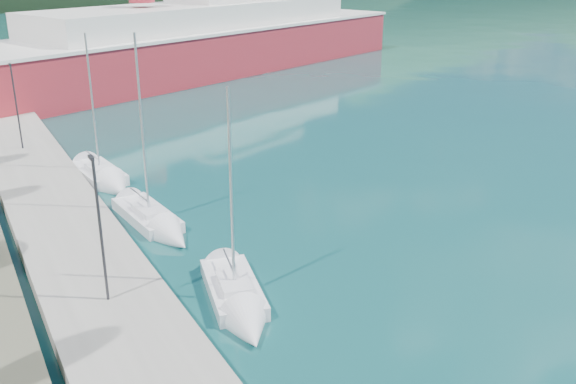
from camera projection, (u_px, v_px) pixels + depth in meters
ground at (12, 33)px, 118.38m from camera, size 1400.00×1400.00×0.00m
quay at (52, 205)px, 37.09m from camera, size 5.00×88.00×0.80m
lamp_posts at (90, 210)px, 26.53m from camera, size 0.15×44.34×6.06m
sailboat_near at (241, 309)px, 26.48m from camera, size 3.61×7.33×10.11m
sailboat_mid at (161, 227)px, 34.42m from camera, size 2.76×7.89×11.13m
sailboat_far at (108, 181)px, 41.22m from camera, size 3.06×7.26×10.36m
ferry at (204, 41)px, 78.95m from camera, size 63.74×35.43×12.55m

